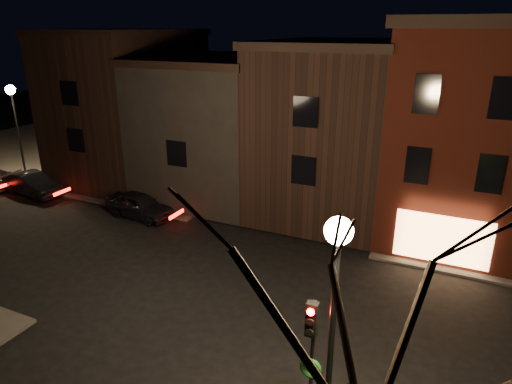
{
  "coord_description": "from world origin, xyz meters",
  "views": [
    {
      "loc": [
        8.23,
        -14.33,
        10.21
      ],
      "look_at": [
        0.11,
        3.07,
        3.2
      ],
      "focal_mm": 32.0,
      "sensor_mm": 36.0,
      "label": 1
    }
  ],
  "objects_px": {
    "bare_tree_right": "(379,322)",
    "street_lamp_near": "(336,279)",
    "parked_car_a": "(139,205)",
    "street_lamp_far": "(14,107)",
    "traffic_signal": "(311,349)",
    "parked_car_b": "(32,184)"
  },
  "relations": [
    {
      "from": "traffic_signal",
      "to": "parked_car_b",
      "type": "distance_m",
      "value": 24.16
    },
    {
      "from": "bare_tree_right",
      "to": "parked_car_b",
      "type": "height_order",
      "value": "bare_tree_right"
    },
    {
      "from": "street_lamp_far",
      "to": "parked_car_b",
      "type": "height_order",
      "value": "street_lamp_far"
    },
    {
      "from": "street_lamp_far",
      "to": "traffic_signal",
      "type": "bearing_deg",
      "value": -25.45
    },
    {
      "from": "street_lamp_near",
      "to": "bare_tree_right",
      "type": "bearing_deg",
      "value": -62.53
    },
    {
      "from": "parked_car_a",
      "to": "street_lamp_far",
      "type": "bearing_deg",
      "value": 87.3
    },
    {
      "from": "street_lamp_near",
      "to": "traffic_signal",
      "type": "relative_size",
      "value": 1.6
    },
    {
      "from": "street_lamp_near",
      "to": "parked_car_a",
      "type": "bearing_deg",
      "value": 143.16
    },
    {
      "from": "bare_tree_right",
      "to": "street_lamp_near",
      "type": "bearing_deg",
      "value": 117.47
    },
    {
      "from": "street_lamp_near",
      "to": "bare_tree_right",
      "type": "height_order",
      "value": "bare_tree_right"
    },
    {
      "from": "street_lamp_far",
      "to": "parked_car_a",
      "type": "xyz_separation_m",
      "value": [
        11.19,
        -1.7,
        -4.47
      ]
    },
    {
      "from": "street_lamp_far",
      "to": "parked_car_a",
      "type": "bearing_deg",
      "value": -8.64
    },
    {
      "from": "parked_car_a",
      "to": "parked_car_b",
      "type": "bearing_deg",
      "value": 95.94
    },
    {
      "from": "street_lamp_far",
      "to": "parked_car_b",
      "type": "xyz_separation_m",
      "value": [
        2.71,
        -1.7,
        -4.46
      ]
    },
    {
      "from": "street_lamp_near",
      "to": "parked_car_a",
      "type": "xyz_separation_m",
      "value": [
        -14.01,
        10.5,
        -4.47
      ]
    },
    {
      "from": "traffic_signal",
      "to": "parked_car_a",
      "type": "distance_m",
      "value": 16.87
    },
    {
      "from": "street_lamp_far",
      "to": "traffic_signal",
      "type": "height_order",
      "value": "street_lamp_far"
    },
    {
      "from": "street_lamp_near",
      "to": "traffic_signal",
      "type": "bearing_deg",
      "value": 140.63
    },
    {
      "from": "traffic_signal",
      "to": "bare_tree_right",
      "type": "distance_m",
      "value": 4.87
    },
    {
      "from": "bare_tree_right",
      "to": "parked_car_b",
      "type": "bearing_deg",
      "value": 151.34
    },
    {
      "from": "street_lamp_far",
      "to": "bare_tree_right",
      "type": "distance_m",
      "value": 30.32
    },
    {
      "from": "parked_car_a",
      "to": "parked_car_b",
      "type": "relative_size",
      "value": 0.95
    }
  ]
}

